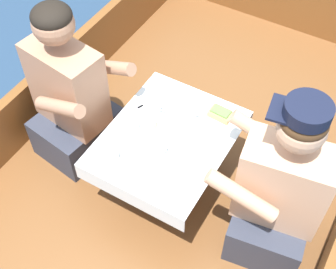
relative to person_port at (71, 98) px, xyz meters
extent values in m
plane|color=navy|center=(0.60, -0.06, -0.66)|extent=(60.00, 60.00, 0.00)
cube|color=brown|center=(0.60, -0.06, -0.53)|extent=(1.93, 3.69, 0.25)
cube|color=brown|center=(-0.33, -0.06, -0.22)|extent=(0.06, 3.69, 0.37)
cube|color=brown|center=(1.54, -0.06, -0.22)|extent=(0.06, 3.69, 0.37)
cylinder|color=#B2B2B7|center=(0.60, 0.02, -0.20)|extent=(0.07, 0.07, 0.41)
cube|color=brown|center=(0.60, 0.02, 0.01)|extent=(0.58, 0.72, 0.02)
cube|color=white|center=(0.60, 0.02, 0.02)|extent=(0.61, 0.75, 0.00)
cube|color=white|center=(0.60, -0.35, -0.03)|extent=(0.61, 0.00, 0.10)
cube|color=white|center=(0.60, 0.39, -0.03)|extent=(0.61, 0.00, 0.10)
cube|color=#333847|center=(-0.01, 0.00, -0.28)|extent=(0.42, 0.49, 0.26)
cube|color=tan|center=(-0.01, 0.00, 0.10)|extent=(0.43, 0.27, 0.49)
sphere|color=tan|center=(-0.01, 0.00, 0.49)|extent=(0.21, 0.21, 0.21)
ellipsoid|color=black|center=(-0.01, 0.00, 0.54)|extent=(0.20, 0.20, 0.11)
cylinder|color=tan|center=(0.17, 0.16, 0.18)|extent=(0.34, 0.12, 0.21)
cylinder|color=tan|center=(0.12, -0.20, 0.18)|extent=(0.34, 0.12, 0.21)
cube|color=#333847|center=(1.21, 0.00, -0.28)|extent=(0.42, 0.49, 0.26)
cube|color=tan|center=(1.21, 0.00, 0.08)|extent=(0.43, 0.28, 0.46)
sphere|color=tan|center=(1.21, 0.00, 0.46)|extent=(0.20, 0.20, 0.20)
ellipsoid|color=#472D19|center=(1.21, 0.00, 0.51)|extent=(0.19, 0.19, 0.11)
cylinder|color=tan|center=(1.09, -0.20, 0.16)|extent=(0.34, 0.12, 0.21)
cylinder|color=tan|center=(1.03, 0.16, 0.16)|extent=(0.34, 0.12, 0.21)
cylinder|color=black|center=(1.21, 0.00, 0.57)|extent=(0.19, 0.19, 0.06)
cube|color=black|center=(1.12, -0.01, 0.54)|extent=(0.12, 0.15, 0.01)
cylinder|color=silver|center=(0.77, 0.27, 0.03)|extent=(0.17, 0.17, 0.01)
cylinder|color=silver|center=(0.75, -0.23, 0.03)|extent=(0.20, 0.20, 0.01)
cube|color=tan|center=(0.77, 0.27, 0.05)|extent=(0.12, 0.08, 0.04)
cube|color=#669347|center=(0.77, 0.27, 0.07)|extent=(0.10, 0.07, 0.01)
cylinder|color=silver|center=(0.73, -0.05, 0.04)|extent=(0.13, 0.13, 0.04)
cylinder|color=beige|center=(0.73, -0.05, 0.05)|extent=(0.11, 0.11, 0.02)
cylinder|color=silver|center=(0.40, -0.04, 0.04)|extent=(0.11, 0.11, 0.04)
cylinder|color=beige|center=(0.40, -0.04, 0.05)|extent=(0.09, 0.09, 0.02)
cylinder|color=silver|center=(0.59, -0.09, 0.04)|extent=(0.13, 0.13, 0.04)
cylinder|color=beige|center=(0.59, -0.09, 0.05)|extent=(0.11, 0.11, 0.02)
cylinder|color=silver|center=(0.41, -0.25, 0.04)|extent=(0.13, 0.13, 0.04)
cylinder|color=beige|center=(0.41, -0.25, 0.05)|extent=(0.11, 0.11, 0.02)
cylinder|color=silver|center=(0.45, 0.14, 0.05)|extent=(0.07, 0.07, 0.06)
torus|color=silver|center=(0.49, 0.14, 0.05)|extent=(0.04, 0.01, 0.04)
cylinder|color=#3D2314|center=(0.45, 0.14, 0.07)|extent=(0.06, 0.06, 0.01)
cylinder|color=silver|center=(0.62, 0.21, 0.05)|extent=(0.07, 0.07, 0.05)
torus|color=silver|center=(0.66, 0.21, 0.05)|extent=(0.04, 0.01, 0.04)
cylinder|color=#3D2314|center=(0.62, 0.21, 0.06)|extent=(0.06, 0.06, 0.01)
cylinder|color=silver|center=(0.49, 0.03, 0.05)|extent=(0.06, 0.06, 0.05)
cylinder|color=beige|center=(0.49, 0.03, 0.05)|extent=(0.07, 0.07, 0.03)
cube|color=silver|center=(0.70, 0.13, 0.02)|extent=(0.14, 0.11, 0.00)
ellipsoid|color=silver|center=(0.65, 0.18, 0.02)|extent=(0.04, 0.02, 0.01)
cube|color=silver|center=(0.70, 0.05, 0.02)|extent=(0.02, 0.17, 0.00)
ellipsoid|color=silver|center=(0.71, 0.12, 0.02)|extent=(0.04, 0.02, 0.01)
cube|color=silver|center=(0.52, 0.21, 0.02)|extent=(0.08, 0.16, 0.00)
cube|color=silver|center=(0.54, 0.28, 0.02)|extent=(0.15, 0.10, 0.00)
ellipsoid|color=silver|center=(0.48, 0.32, 0.02)|extent=(0.04, 0.02, 0.01)
cube|color=silver|center=(0.53, -0.27, 0.02)|extent=(0.07, 0.17, 0.00)
cube|color=silver|center=(0.35, 0.06, 0.02)|extent=(0.08, 0.16, 0.00)
cube|color=silver|center=(0.37, 0.12, 0.02)|extent=(0.03, 0.04, 0.00)
camera|label=1|loc=(1.35, -1.26, 1.85)|focal=50.00mm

